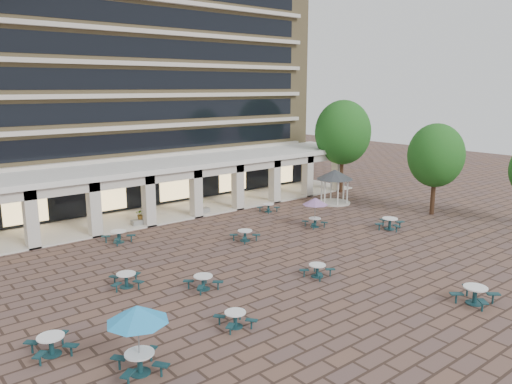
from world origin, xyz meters
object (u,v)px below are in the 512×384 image
picnic_table_1 (317,269)px  picnic_table_2 (475,294)px  planter_left (141,219)px  planter_right (201,209)px  picnic_table_0 (51,344)px  gazebo (335,178)px

picnic_table_1 → picnic_table_2: bearing=-75.4°
picnic_table_1 → picnic_table_2: size_ratio=0.87×
planter_left → planter_right: 5.39m
picnic_table_0 → planter_right: 22.47m
gazebo → planter_right: bearing=159.9°
picnic_table_0 → planter_right: bearing=44.0°
picnic_table_0 → picnic_table_1: 14.22m
planter_right → picnic_table_0: bearing=-138.0°
planter_left → picnic_table_2: bearing=-74.8°
picnic_table_2 → planter_left: bearing=100.0°
planter_right → planter_left: bearing=180.0°
gazebo → picnic_table_0: bearing=-159.2°
picnic_table_0 → planter_left: planter_left is taller
gazebo → planter_left: (-17.05, 4.26, -1.76)m
picnic_table_2 → planter_right: size_ratio=1.38×
planter_left → picnic_table_1: bearing=-79.7°
picnic_table_2 → gazebo: 21.84m
gazebo → picnic_table_1: bearing=-140.7°
picnic_table_0 → picnic_table_1: picnic_table_0 is taller
picnic_table_1 → planter_left: 16.11m
picnic_table_1 → gazebo: size_ratio=0.54×
planter_left → planter_right: (5.39, -0.00, -0.08)m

